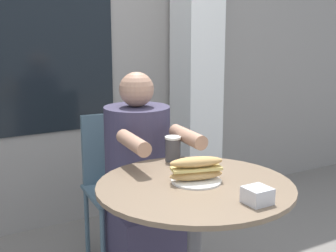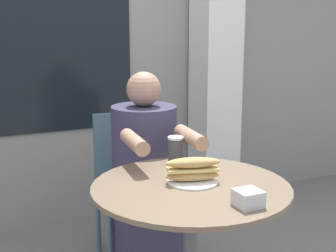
{
  "view_description": "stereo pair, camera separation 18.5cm",
  "coord_description": "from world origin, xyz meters",
  "views": [
    {
      "loc": [
        -1.0,
        -1.5,
        1.39
      ],
      "look_at": [
        0.0,
        0.22,
        0.95
      ],
      "focal_mm": 50.0,
      "sensor_mm": 36.0,
      "label": 1
    },
    {
      "loc": [
        -0.84,
        -1.58,
        1.39
      ],
      "look_at": [
        0.0,
        0.22,
        0.95
      ],
      "focal_mm": 50.0,
      "sensor_mm": 36.0,
      "label": 2
    }
  ],
  "objects": [
    {
      "name": "lattice_pillar",
      "position": [
        0.93,
        1.39,
        1.2
      ],
      "size": [
        0.29,
        0.29,
        2.4
      ],
      "color": "silver",
      "rests_on": "ground_plane"
    },
    {
      "name": "sandwich_on_plate",
      "position": [
        0.02,
        0.02,
        0.8
      ],
      "size": [
        0.24,
        0.21,
        0.11
      ],
      "rotation": [
        0.0,
        0.0,
        -0.28
      ],
      "color": "white",
      "rests_on": "cafe_table"
    },
    {
      "name": "storefront_wall",
      "position": [
        -0.0,
        1.6,
        1.4
      ],
      "size": [
        8.0,
        0.09,
        2.8
      ],
      "color": "gray",
      "rests_on": "ground_plane"
    },
    {
      "name": "drink_cup",
      "position": [
        0.09,
        0.33,
        0.81
      ],
      "size": [
        0.08,
        0.08,
        0.12
      ],
      "color": "#424247",
      "rests_on": "cafe_table"
    },
    {
      "name": "cafe_table",
      "position": [
        0.0,
        0.0,
        0.56
      ],
      "size": [
        0.81,
        0.81,
        0.75
      ],
      "color": "brown",
      "rests_on": "ground_plane"
    },
    {
      "name": "seated_diner",
      "position": [
        0.05,
        0.59,
        0.5
      ],
      "size": [
        0.39,
        0.63,
        1.15
      ],
      "rotation": [
        0.0,
        0.0,
        3.04
      ],
      "color": "#38334C",
      "rests_on": "ground_plane"
    },
    {
      "name": "diner_chair",
      "position": [
        0.06,
        0.94,
        0.52
      ],
      "size": [
        0.42,
        0.42,
        0.87
      ],
      "rotation": [
        0.0,
        0.0,
        3.04
      ],
      "color": "slate",
      "rests_on": "ground_plane"
    },
    {
      "name": "napkin_box",
      "position": [
        0.08,
        -0.29,
        0.78
      ],
      "size": [
        0.09,
        0.09,
        0.06
      ],
      "rotation": [
        0.0,
        0.0,
        0.01
      ],
      "color": "silver",
      "rests_on": "cafe_table"
    }
  ]
}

